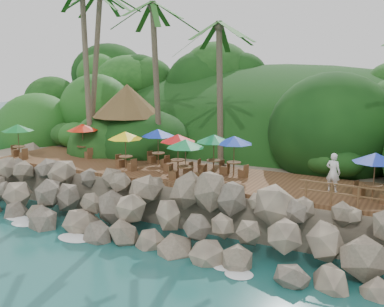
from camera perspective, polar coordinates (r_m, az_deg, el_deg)
The scene contains 10 objects.
ground at distance 21.54m, azimuth -7.74°, elevation -11.70°, with size 140.00×140.00×0.00m, color #19514F.
land_base at distance 34.85m, azimuth 7.81°, elevation -0.95°, with size 32.00×25.20×2.10m, color gray.
jungle_hill at distance 42.03m, azimuth 11.36°, elevation -0.43°, with size 44.80×28.00×15.40m, color #143811.
seawall at distance 22.67m, azimuth -4.83°, elevation -7.34°, with size 29.00×4.00×2.30m, color gray, non-canonical shape.
terrace at distance 25.68m, azimuth -0.00°, elevation -2.63°, with size 26.00×5.00×0.20m, color brown.
jungle_foliage at distance 34.17m, azimuth 7.17°, elevation -2.99°, with size 44.00×16.00×12.00m, color #143811, non-canonical shape.
foam_line at distance 21.75m, azimuth -7.27°, elevation -11.37°, with size 25.20×0.80×0.06m.
palapa at distance 31.97m, azimuth -8.02°, elevation 6.54°, with size 4.90×4.90×4.60m.
dining_clusters at distance 25.82m, azimuth -3.37°, elevation 1.74°, with size 23.36×4.45×2.17m.
waiter at distance 22.81m, azimuth 17.09°, elevation -2.24°, with size 0.68×0.45×1.88m, color white.
Camera 1 is at (11.80, -15.96, 8.38)m, focal length 43.04 mm.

